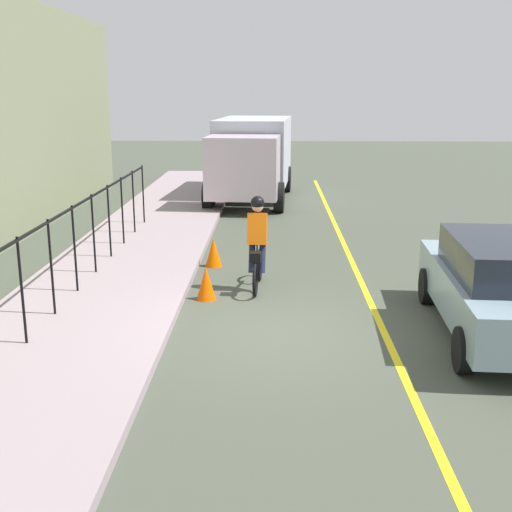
# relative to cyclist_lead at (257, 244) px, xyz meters

# --- Properties ---
(ground_plane) EXTENTS (80.00, 80.00, 0.00)m
(ground_plane) POSITION_rel_cyclist_lead_xyz_m (-2.30, -0.48, -0.91)
(ground_plane) COLOR #43493C
(lane_line_centre) EXTENTS (36.00, 0.12, 0.01)m
(lane_line_centre) POSITION_rel_cyclist_lead_xyz_m (-2.30, -2.08, -0.91)
(lane_line_centre) COLOR yellow
(lane_line_centre) RESTS_ON ground
(sidewalk) EXTENTS (40.00, 3.20, 0.15)m
(sidewalk) POSITION_rel_cyclist_lead_xyz_m (-2.30, 2.92, -0.84)
(sidewalk) COLOR gray
(sidewalk) RESTS_ON ground
(iron_fence) EXTENTS (14.13, 0.04, 1.60)m
(iron_fence) POSITION_rel_cyclist_lead_xyz_m (-1.30, 3.32, 0.36)
(iron_fence) COLOR black
(iron_fence) RESTS_ON sidewalk
(cyclist_lead) EXTENTS (1.71, 0.38, 1.83)m
(cyclist_lead) POSITION_rel_cyclist_lead_xyz_m (0.00, 0.00, 0.00)
(cyclist_lead) COLOR black
(cyclist_lead) RESTS_ON ground
(patrol_sedan) EXTENTS (4.50, 2.13, 1.58)m
(patrol_sedan) POSITION_rel_cyclist_lead_xyz_m (-2.35, -3.85, -0.09)
(patrol_sedan) COLOR #8098A4
(patrol_sedan) RESTS_ON ground
(box_truck_background) EXTENTS (6.86, 2.92, 2.78)m
(box_truck_background) POSITION_rel_cyclist_lead_xyz_m (10.76, 0.45, 0.64)
(box_truck_background) COLOR #B0B4C3
(box_truck_background) RESTS_ON ground
(traffic_cone_near) EXTENTS (0.36, 0.36, 0.62)m
(traffic_cone_near) POSITION_rel_cyclist_lead_xyz_m (-0.65, 0.93, -0.60)
(traffic_cone_near) COLOR #F15002
(traffic_cone_near) RESTS_ON ground
(traffic_cone_far) EXTENTS (0.36, 0.36, 0.64)m
(traffic_cone_far) POSITION_rel_cyclist_lead_xyz_m (1.67, 1.00, -0.59)
(traffic_cone_far) COLOR #F35700
(traffic_cone_far) RESTS_ON ground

